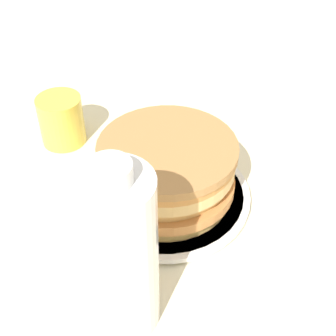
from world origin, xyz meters
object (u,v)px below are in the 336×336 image
(plate, at_px, (168,194))
(juice_glass, at_px, (61,120))
(pancake_stack, at_px, (165,169))
(water_bottle_near, at_px, (119,255))

(plate, distance_m, juice_glass, 0.21)
(pancake_stack, relative_size, water_bottle_near, 0.88)
(water_bottle_near, bearing_deg, juice_glass, 83.01)
(pancake_stack, height_order, juice_glass, pancake_stack)
(plate, height_order, juice_glass, juice_glass)
(pancake_stack, distance_m, juice_glass, 0.21)
(pancake_stack, xyz_separation_m, water_bottle_near, (-0.12, -0.13, 0.04))
(juice_glass, bearing_deg, plate, -66.12)
(juice_glass, relative_size, water_bottle_near, 0.36)
(water_bottle_near, bearing_deg, pancake_stack, 48.27)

